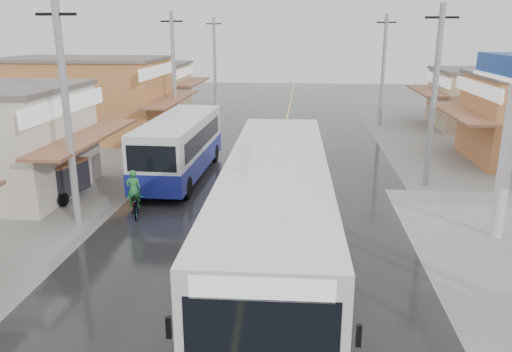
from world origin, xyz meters
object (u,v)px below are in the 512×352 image
at_px(second_bus, 180,146).
at_px(cyclist, 136,200).
at_px(tricycle_near, 63,178).
at_px(coach_bus, 276,222).

bearing_deg(second_bus, cyclist, -94.62).
bearing_deg(tricycle_near, coach_bus, -24.08).
relative_size(second_bus, cyclist, 4.70).
relative_size(coach_bus, tricycle_near, 5.45).
xyz_separation_m(second_bus, cyclist, (-0.51, -5.18, -0.95)).
distance_m(second_bus, cyclist, 5.29).
height_order(coach_bus, tricycle_near, coach_bus).
bearing_deg(tricycle_near, second_bus, 51.49).
distance_m(coach_bus, cyclist, 7.66).
distance_m(second_bus, tricycle_near, 5.51).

